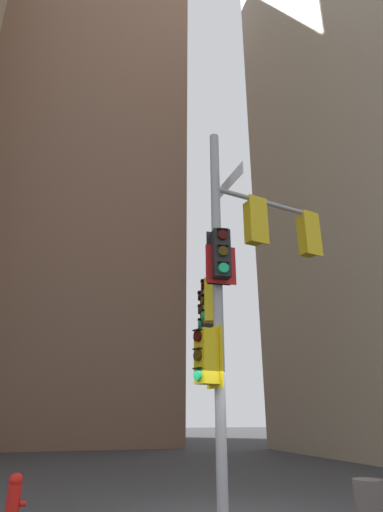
{
  "coord_description": "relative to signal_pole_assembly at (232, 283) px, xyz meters",
  "views": [
    {
      "loc": [
        -2.8,
        -7.57,
        1.74
      ],
      "look_at": [
        -0.4,
        0.51,
        4.99
      ],
      "focal_mm": 29.17,
      "sensor_mm": 36.0,
      "label": 1
    }
  ],
  "objects": [
    {
      "name": "building_mid_block",
      "position": [
        -3.97,
        24.72,
        15.37
      ],
      "size": [
        15.48,
        15.48,
        39.61
      ],
      "primitive_type": "cube",
      "color": "brown",
      "rests_on": "ground"
    },
    {
      "name": "signal_pole_assembly",
      "position": [
        0.0,
        0.0,
        0.0
      ],
      "size": [
        3.39,
        3.01,
        7.85
      ],
      "color": "#9EA0A3",
      "rests_on": "ground"
    },
    {
      "name": "fire_hydrant",
      "position": [
        -3.89,
        0.47,
        -4.0
      ],
      "size": [
        0.33,
        0.23,
        0.83
      ],
      "color": "red",
      "rests_on": "ground"
    },
    {
      "name": "trash_bin",
      "position": [
        1.44,
        -1.76,
        -4.03
      ],
      "size": [
        0.46,
        0.46,
        0.81
      ],
      "primitive_type": "cylinder",
      "color": "#59514C",
      "rests_on": "ground"
    }
  ]
}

